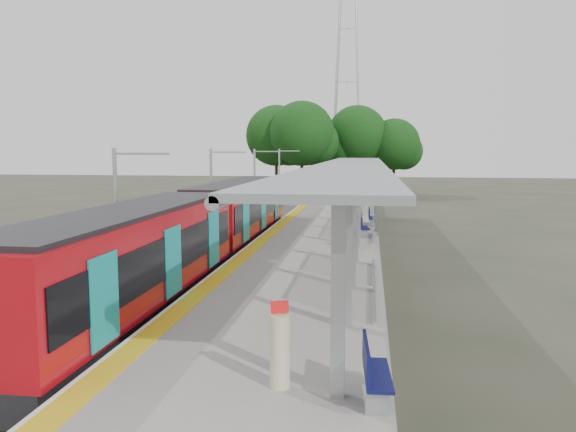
{
  "coord_description": "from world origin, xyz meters",
  "views": [
    {
      "loc": [
        2.51,
        -11.52,
        5.35
      ],
      "look_at": [
        -1.19,
        13.86,
        2.3
      ],
      "focal_mm": 35.0,
      "sensor_mm": 36.0,
      "label": 1
    }
  ],
  "objects_px": {
    "bench_near": "(372,370)",
    "info_pillar_far": "(360,211)",
    "train": "(200,229)",
    "bench_far": "(371,216)",
    "info_pillar_near": "(280,350)",
    "litter_bin": "(350,238)",
    "bench_mid": "(362,226)"
  },
  "relations": [
    {
      "from": "train",
      "to": "info_pillar_far",
      "type": "xyz_separation_m",
      "value": [
        6.45,
        10.98,
        -0.34
      ]
    },
    {
      "from": "bench_near",
      "to": "info_pillar_near",
      "type": "xyz_separation_m",
      "value": [
        -1.67,
        0.26,
        0.17
      ]
    },
    {
      "from": "info_pillar_far",
      "to": "litter_bin",
      "type": "bearing_deg",
      "value": -88.86
    },
    {
      "from": "bench_near",
      "to": "info_pillar_far",
      "type": "xyz_separation_m",
      "value": [
        -0.66,
        23.99,
        0.18
      ]
    },
    {
      "from": "train",
      "to": "bench_far",
      "type": "bearing_deg",
      "value": 54.68
    },
    {
      "from": "train",
      "to": "litter_bin",
      "type": "distance_m",
      "value": 6.66
    },
    {
      "from": "info_pillar_near",
      "to": "bench_far",
      "type": "bearing_deg",
      "value": 65.35
    },
    {
      "from": "bench_far",
      "to": "info_pillar_near",
      "type": "xyz_separation_m",
      "value": [
        -1.68,
        -22.79,
        0.19
      ]
    },
    {
      "from": "info_pillar_near",
      "to": "bench_mid",
      "type": "bearing_deg",
      "value": 65.71
    },
    {
      "from": "bench_mid",
      "to": "info_pillar_near",
      "type": "height_order",
      "value": "info_pillar_near"
    },
    {
      "from": "bench_near",
      "to": "litter_bin",
      "type": "relative_size",
      "value": 1.92
    },
    {
      "from": "info_pillar_far",
      "to": "litter_bin",
      "type": "xyz_separation_m",
      "value": [
        -0.28,
        -8.55,
        -0.32
      ]
    },
    {
      "from": "bench_near",
      "to": "litter_bin",
      "type": "bearing_deg",
      "value": 89.92
    },
    {
      "from": "bench_near",
      "to": "info_pillar_far",
      "type": "height_order",
      "value": "info_pillar_far"
    },
    {
      "from": "bench_near",
      "to": "bench_far",
      "type": "distance_m",
      "value": 23.05
    },
    {
      "from": "bench_far",
      "to": "litter_bin",
      "type": "distance_m",
      "value": 7.67
    },
    {
      "from": "bench_mid",
      "to": "litter_bin",
      "type": "height_order",
      "value": "bench_mid"
    },
    {
      "from": "train",
      "to": "bench_far",
      "type": "height_order",
      "value": "train"
    },
    {
      "from": "bench_mid",
      "to": "info_pillar_far",
      "type": "xyz_separation_m",
      "value": [
        -0.23,
        5.18,
        0.21
      ]
    },
    {
      "from": "bench_far",
      "to": "info_pillar_near",
      "type": "distance_m",
      "value": 22.85
    },
    {
      "from": "bench_far",
      "to": "info_pillar_far",
      "type": "xyz_separation_m",
      "value": [
        -0.66,
        0.94,
        0.2
      ]
    },
    {
      "from": "bench_mid",
      "to": "info_pillar_near",
      "type": "bearing_deg",
      "value": -101.6
    },
    {
      "from": "bench_near",
      "to": "bench_far",
      "type": "xyz_separation_m",
      "value": [
        0.0,
        23.05,
        -0.03
      ]
    },
    {
      "from": "info_pillar_near",
      "to": "info_pillar_far",
      "type": "distance_m",
      "value": 23.76
    },
    {
      "from": "bench_far",
      "to": "bench_mid",
      "type": "bearing_deg",
      "value": -97.68
    },
    {
      "from": "bench_near",
      "to": "litter_bin",
      "type": "distance_m",
      "value": 15.47
    },
    {
      "from": "bench_far",
      "to": "litter_bin",
      "type": "xyz_separation_m",
      "value": [
        -0.94,
        -7.61,
        -0.12
      ]
    },
    {
      "from": "bench_mid",
      "to": "info_pillar_far",
      "type": "bearing_deg",
      "value": 84.8
    },
    {
      "from": "bench_near",
      "to": "info_pillar_near",
      "type": "bearing_deg",
      "value": 167.73
    },
    {
      "from": "bench_near",
      "to": "info_pillar_far",
      "type": "bearing_deg",
      "value": 88.0
    },
    {
      "from": "train",
      "to": "bench_mid",
      "type": "relative_size",
      "value": 18.99
    },
    {
      "from": "train",
      "to": "info_pillar_near",
      "type": "xyz_separation_m",
      "value": [
        5.44,
        -12.75,
        -0.34
      ]
    }
  ]
}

